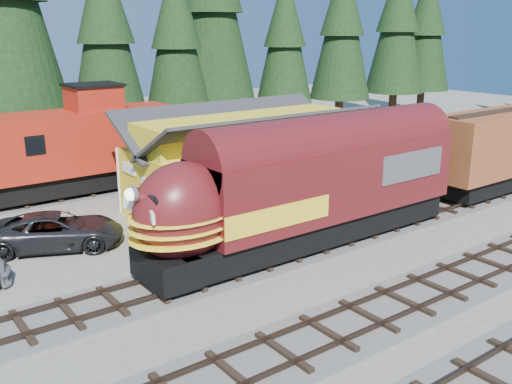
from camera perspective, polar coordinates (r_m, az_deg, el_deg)
ground at (r=23.57m, az=14.51°, el=-7.43°), size 120.00×120.00×0.00m
track_siding at (r=33.46m, az=20.09°, el=-0.77°), size 68.00×3.20×0.33m
track_spur at (r=33.36m, az=-22.77°, el=-1.10°), size 32.00×3.20×0.33m
depot at (r=29.98m, az=-0.78°, el=4.08°), size 12.80×7.00×5.30m
conifer_backdrop at (r=44.38m, az=-4.86°, el=16.67°), size 79.93×22.73×17.37m
locomotive at (r=23.92m, az=4.44°, el=-0.14°), size 15.92×3.16×4.33m
caboose at (r=33.70m, az=-17.25°, el=4.47°), size 11.10×3.22×5.77m
pickup_truck_a at (r=26.08m, az=-19.36°, el=-3.68°), size 6.22×4.73×1.57m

